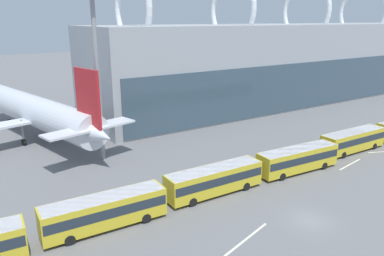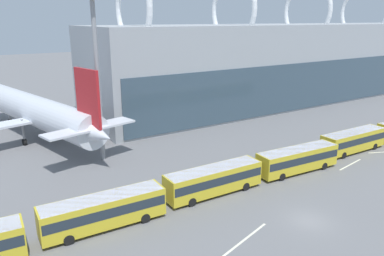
% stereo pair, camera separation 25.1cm
% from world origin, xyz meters
% --- Properties ---
extents(ground_plane, '(440.00, 440.00, 0.00)m').
position_xyz_m(ground_plane, '(0.00, 0.00, 0.00)').
color(ground_plane, slate).
extents(terminal_building, '(136.25, 22.51, 29.42)m').
position_xyz_m(terminal_building, '(60.49, 44.74, 9.66)').
color(terminal_building, '#9EA3A8').
rests_on(terminal_building, ground_plane).
extents(airliner_at_gate_far, '(42.08, 43.12, 13.59)m').
position_xyz_m(airliner_at_gate_far, '(-17.30, 43.10, 4.83)').
color(airliner_at_gate_far, silver).
rests_on(airliner_at_gate_far, ground_plane).
extents(airliner_parked_remote, '(35.76, 35.41, 15.03)m').
position_xyz_m(airliner_parked_remote, '(38.17, 51.27, 5.73)').
color(airliner_parked_remote, silver).
rests_on(airliner_parked_remote, ground_plane).
extents(shuttle_bus_1, '(12.36, 3.23, 3.26)m').
position_xyz_m(shuttle_bus_1, '(-18.07, 10.19, 1.92)').
color(shuttle_bus_1, gold).
rests_on(shuttle_bus_1, ground_plane).
extents(shuttle_bus_2, '(12.32, 3.04, 3.26)m').
position_xyz_m(shuttle_bus_2, '(-4.62, 10.34, 1.92)').
color(shuttle_bus_2, gold).
rests_on(shuttle_bus_2, ground_plane).
extents(shuttle_bus_3, '(12.42, 3.59, 3.26)m').
position_xyz_m(shuttle_bus_3, '(8.83, 9.71, 1.92)').
color(shuttle_bus_3, gold).
rests_on(shuttle_bus_3, ground_plane).
extents(shuttle_bus_4, '(12.32, 3.04, 3.26)m').
position_xyz_m(shuttle_bus_4, '(22.28, 10.61, 1.92)').
color(shuttle_bus_4, gold).
rests_on(shuttle_bus_4, ground_plane).
extents(floodlight_mast, '(2.90, 2.90, 23.15)m').
position_xyz_m(floodlight_mast, '(-11.67, 28.45, 15.84)').
color(floodlight_mast, gray).
rests_on(floodlight_mast, ground_plane).
extents(lane_stripe_1, '(6.08, 1.24, 0.01)m').
position_xyz_m(lane_stripe_1, '(17.21, 7.31, 0.00)').
color(lane_stripe_1, silver).
rests_on(lane_stripe_1, ground_plane).
extents(lane_stripe_5, '(6.96, 2.29, 0.01)m').
position_xyz_m(lane_stripe_5, '(-7.68, 0.98, 0.00)').
color(lane_stripe_5, silver).
rests_on(lane_stripe_5, ground_plane).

